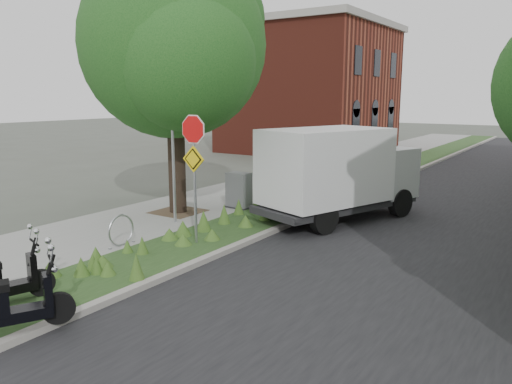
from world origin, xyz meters
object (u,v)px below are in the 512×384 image
(scooter_far, at_px, (1,310))
(utility_cabinet, at_px, (239,191))
(sign_assembly, at_px, (194,152))
(box_truck, at_px, (337,170))

(scooter_far, bearing_deg, utility_cabinet, 103.19)
(sign_assembly, height_order, utility_cabinet, sign_assembly)
(scooter_far, bearing_deg, box_truck, 84.20)
(scooter_far, xyz_separation_m, box_truck, (0.98, 9.66, 1.00))
(sign_assembly, bearing_deg, utility_cabinet, 110.43)
(box_truck, bearing_deg, utility_cabinet, -168.17)
(box_truck, height_order, utility_cabinet, box_truck)
(sign_assembly, relative_size, utility_cabinet, 2.87)
(scooter_far, bearing_deg, sign_assembly, 97.71)
(sign_assembly, bearing_deg, scooter_far, -82.29)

